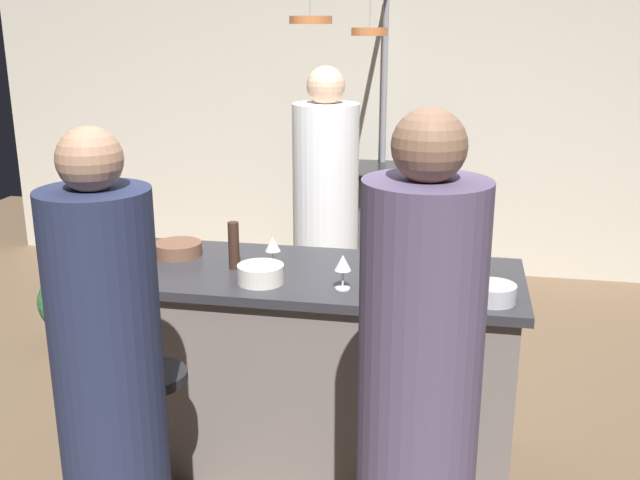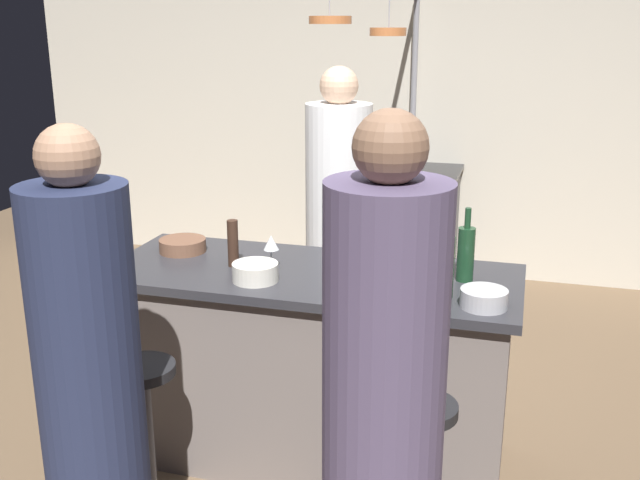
# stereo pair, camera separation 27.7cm
# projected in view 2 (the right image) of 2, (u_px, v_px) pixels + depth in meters

# --- Properties ---
(ground_plane) EXTENTS (9.00, 9.00, 0.00)m
(ground_plane) POSITION_uv_depth(u_px,v_px,m) (311.00, 453.00, 3.45)
(ground_plane) COLOR brown
(back_wall) EXTENTS (6.40, 0.16, 2.60)m
(back_wall) POSITION_uv_depth(u_px,v_px,m) (416.00, 107.00, 5.70)
(back_wall) COLOR beige
(back_wall) RESTS_ON ground_plane
(kitchen_island) EXTENTS (1.80, 0.72, 0.90)m
(kitchen_island) POSITION_uv_depth(u_px,v_px,m) (311.00, 365.00, 3.32)
(kitchen_island) COLOR slate
(kitchen_island) RESTS_ON ground_plane
(stove_range) EXTENTS (0.80, 0.64, 0.89)m
(stove_range) POSITION_uv_depth(u_px,v_px,m) (404.00, 227.00, 5.58)
(stove_range) COLOR #47474C
(stove_range) RESTS_ON ground_plane
(chef) EXTENTS (0.36, 0.36, 1.72)m
(chef) POSITION_uv_depth(u_px,v_px,m) (338.00, 234.00, 4.12)
(chef) COLOR white
(chef) RESTS_ON ground_plane
(bar_stool_right) EXTENTS (0.28, 0.28, 0.68)m
(bar_stool_right) POSITION_uv_depth(u_px,v_px,m) (417.00, 480.00, 2.62)
(bar_stool_right) COLOR #4C4C51
(bar_stool_right) RESTS_ON ground_plane
(guest_right) EXTENTS (0.36, 0.36, 1.73)m
(guest_right) POSITION_uv_depth(u_px,v_px,m) (383.00, 421.00, 2.19)
(guest_right) COLOR #594C6B
(guest_right) RESTS_ON ground_plane
(bar_stool_left) EXTENTS (0.28, 0.28, 0.68)m
(bar_stool_left) POSITION_uv_depth(u_px,v_px,m) (147.00, 435.00, 2.90)
(bar_stool_left) COLOR #4C4C51
(bar_stool_left) RESTS_ON ground_plane
(guest_left) EXTENTS (0.35, 0.35, 1.65)m
(guest_left) POSITION_uv_depth(u_px,v_px,m) (90.00, 389.00, 2.45)
(guest_left) COLOR #262D4C
(guest_left) RESTS_ON ground_plane
(overhead_pot_rack) EXTENTS (0.58, 1.48, 2.17)m
(overhead_pot_rack) POSITION_uv_depth(u_px,v_px,m) (387.00, 69.00, 4.83)
(overhead_pot_rack) COLOR gray
(overhead_pot_rack) RESTS_ON ground_plane
(potted_plant) EXTENTS (0.36, 0.36, 0.52)m
(potted_plant) POSITION_uv_depth(u_px,v_px,m) (91.00, 300.00, 4.52)
(potted_plant) COLOR brown
(potted_plant) RESTS_ON ground_plane
(pepper_mill) EXTENTS (0.05, 0.05, 0.21)m
(pepper_mill) POSITION_uv_depth(u_px,v_px,m) (233.00, 243.00, 3.23)
(pepper_mill) COLOR #382319
(pepper_mill) RESTS_ON kitchen_island
(wine_bottle_dark) EXTENTS (0.07, 0.07, 0.33)m
(wine_bottle_dark) POSITION_uv_depth(u_px,v_px,m) (399.00, 233.00, 3.30)
(wine_bottle_dark) COLOR black
(wine_bottle_dark) RESTS_ON kitchen_island
(wine_bottle_red) EXTENTS (0.07, 0.07, 0.33)m
(wine_bottle_red) POSITION_uv_depth(u_px,v_px,m) (445.00, 265.00, 2.86)
(wine_bottle_red) COLOR #143319
(wine_bottle_red) RESTS_ON kitchen_island
(wine_bottle_white) EXTENTS (0.07, 0.07, 0.33)m
(wine_bottle_white) POSITION_uv_depth(u_px,v_px,m) (379.00, 252.00, 3.03)
(wine_bottle_white) COLOR gray
(wine_bottle_white) RESTS_ON kitchen_island
(wine_bottle_green) EXTENTS (0.07, 0.07, 0.31)m
(wine_bottle_green) POSITION_uv_depth(u_px,v_px,m) (466.00, 253.00, 3.05)
(wine_bottle_green) COLOR #193D23
(wine_bottle_green) RESTS_ON kitchen_island
(wine_glass_by_chef) EXTENTS (0.07, 0.07, 0.15)m
(wine_glass_by_chef) POSITION_uv_depth(u_px,v_px,m) (335.00, 265.00, 2.94)
(wine_glass_by_chef) COLOR silver
(wine_glass_by_chef) RESTS_ON kitchen_island
(wine_glass_near_left_guest) EXTENTS (0.07, 0.07, 0.15)m
(wine_glass_near_left_guest) POSITION_uv_depth(u_px,v_px,m) (271.00, 244.00, 3.22)
(wine_glass_near_left_guest) COLOR silver
(wine_glass_near_left_guest) RESTS_ON kitchen_island
(mixing_bowl_ceramic) EXTENTS (0.19, 0.19, 0.08)m
(mixing_bowl_ceramic) POSITION_uv_depth(u_px,v_px,m) (255.00, 272.00, 3.07)
(mixing_bowl_ceramic) COLOR silver
(mixing_bowl_ceramic) RESTS_ON kitchen_island
(mixing_bowl_steel) EXTENTS (0.18, 0.18, 0.07)m
(mixing_bowl_steel) POSITION_uv_depth(u_px,v_px,m) (484.00, 298.00, 2.78)
(mixing_bowl_steel) COLOR #B7B7BC
(mixing_bowl_steel) RESTS_ON kitchen_island
(mixing_bowl_wooden) EXTENTS (0.22, 0.22, 0.06)m
(mixing_bowl_wooden) POSITION_uv_depth(u_px,v_px,m) (183.00, 245.00, 3.46)
(mixing_bowl_wooden) COLOR brown
(mixing_bowl_wooden) RESTS_ON kitchen_island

